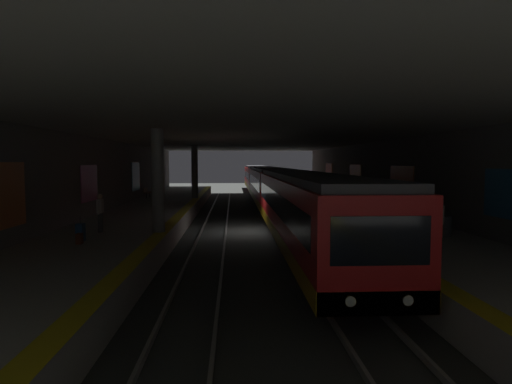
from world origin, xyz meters
TOP-DOWN VIEW (x-y plane):
  - ground_plane at (0.00, 0.00)m, footprint 120.00×120.00m
  - track_left at (0.00, -2.20)m, footprint 60.00×1.53m
  - track_right at (0.00, 2.20)m, footprint 60.00×1.53m
  - platform_left at (0.00, -6.55)m, footprint 60.00×5.30m
  - platform_right at (0.00, 6.55)m, footprint 60.00×5.30m
  - wall_left at (0.05, -9.45)m, footprint 60.00×0.56m
  - wall_right at (0.05, 9.45)m, footprint 60.00×0.56m
  - ceiling_slab at (0.00, 0.00)m, footprint 60.00×19.40m
  - pillar_near at (-6.29, 4.35)m, footprint 0.56×0.56m
  - pillar_far at (11.87, 4.35)m, footprint 0.56×0.56m
  - metro_train at (13.49, -2.20)m, footprint 59.47×2.83m
  - bench_left_near at (7.63, -8.53)m, footprint 1.70×0.47m
  - bench_left_mid at (15.70, -8.53)m, footprint 1.70×0.47m
  - bench_right_mid at (12.30, 8.53)m, footprint 1.70×0.47m
  - bench_right_far at (16.02, 8.53)m, footprint 1.70×0.47m
  - person_waiting_near at (-10.11, -6.53)m, footprint 0.60×0.24m
  - person_walking_mid at (-6.19, 6.92)m, footprint 0.60×0.23m
  - suitcase_rolling at (-8.44, 7.00)m, footprint 0.40×0.27m
  - backpack_on_floor at (-9.00, 6.86)m, footprint 0.30×0.20m
  - trash_bin at (-8.13, -7.80)m, footprint 0.44×0.44m

SIDE VIEW (x-z plane):
  - ground_plane at x=0.00m, z-range 0.00..0.00m
  - track_left at x=0.00m, z-range 0.00..0.16m
  - track_right at x=0.00m, z-range 0.00..0.16m
  - platform_left at x=0.00m, z-range 0.00..1.05m
  - platform_right at x=0.00m, z-range 0.00..1.05m
  - backpack_on_floor at x=-9.00m, z-range 1.05..1.45m
  - suitcase_rolling at x=-8.44m, z-range 0.90..1.90m
  - trash_bin at x=-8.13m, z-range 1.05..1.90m
  - bench_left_near at x=7.63m, z-range 1.14..2.00m
  - bench_left_mid at x=15.70m, z-range 1.14..2.00m
  - bench_right_mid at x=12.30m, z-range 1.14..2.00m
  - bench_right_far at x=16.02m, z-range 1.14..2.00m
  - person_walking_mid at x=-6.19m, z-range 1.12..2.81m
  - person_waiting_near at x=-10.11m, z-range 1.13..2.89m
  - metro_train at x=13.49m, z-range 0.28..3.77m
  - wall_left at x=0.05m, z-range 0.00..5.60m
  - wall_right at x=0.05m, z-range 0.00..5.60m
  - pillar_near at x=-6.29m, z-range 1.05..5.60m
  - pillar_far at x=11.87m, z-range 1.05..5.60m
  - ceiling_slab at x=0.00m, z-range 5.60..6.00m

